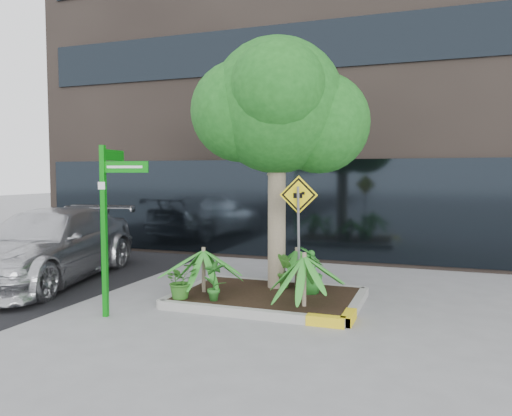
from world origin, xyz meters
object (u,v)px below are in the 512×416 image
(parked_car, at_px, (48,246))
(street_sign_post, at_px, (108,211))
(tree, at_px, (277,106))
(cattle_sign, at_px, (299,216))

(parked_car, distance_m, street_sign_post, 3.51)
(tree, height_order, cattle_sign, tree)
(tree, height_order, parked_car, tree)
(parked_car, height_order, street_sign_post, street_sign_post)
(tree, height_order, street_sign_post, tree)
(cattle_sign, bearing_deg, street_sign_post, -159.08)
(street_sign_post, height_order, cattle_sign, street_sign_post)
(tree, xyz_separation_m, cattle_sign, (0.64, -0.80, -2.00))
(street_sign_post, xyz_separation_m, cattle_sign, (2.79, 1.50, -0.12))
(tree, bearing_deg, cattle_sign, -51.33)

